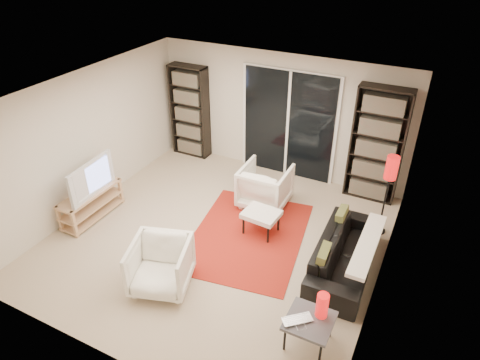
# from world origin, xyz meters

# --- Properties ---
(floor) EXTENTS (5.00, 5.00, 0.00)m
(floor) POSITION_xyz_m (0.00, 0.00, 0.00)
(floor) COLOR beige
(floor) RESTS_ON ground
(wall_back) EXTENTS (5.00, 0.02, 2.40)m
(wall_back) POSITION_xyz_m (0.00, 2.50, 1.20)
(wall_back) COLOR beige
(wall_back) RESTS_ON ground
(wall_front) EXTENTS (5.00, 0.02, 2.40)m
(wall_front) POSITION_xyz_m (0.00, -2.50, 1.20)
(wall_front) COLOR beige
(wall_front) RESTS_ON ground
(wall_left) EXTENTS (0.02, 5.00, 2.40)m
(wall_left) POSITION_xyz_m (-2.50, 0.00, 1.20)
(wall_left) COLOR beige
(wall_left) RESTS_ON ground
(wall_right) EXTENTS (0.02, 5.00, 2.40)m
(wall_right) POSITION_xyz_m (2.50, 0.00, 1.20)
(wall_right) COLOR beige
(wall_right) RESTS_ON ground
(ceiling) EXTENTS (5.00, 5.00, 0.02)m
(ceiling) POSITION_xyz_m (0.00, 0.00, 2.40)
(ceiling) COLOR white
(ceiling) RESTS_ON wall_back
(sliding_door) EXTENTS (1.92, 0.08, 2.16)m
(sliding_door) POSITION_xyz_m (0.20, 2.46, 1.05)
(sliding_door) COLOR white
(sliding_door) RESTS_ON ground
(bookshelf_left) EXTENTS (0.80, 0.30, 1.95)m
(bookshelf_left) POSITION_xyz_m (-1.95, 2.33, 0.98)
(bookshelf_left) COLOR black
(bookshelf_left) RESTS_ON ground
(bookshelf_right) EXTENTS (0.90, 0.30, 2.10)m
(bookshelf_right) POSITION_xyz_m (1.90, 2.33, 1.05)
(bookshelf_right) COLOR black
(bookshelf_right) RESTS_ON ground
(tv_stand) EXTENTS (0.38, 1.20, 0.50)m
(tv_stand) POSITION_xyz_m (-2.21, -0.46, 0.26)
(tv_stand) COLOR tan
(tv_stand) RESTS_ON floor
(tv) EXTENTS (0.21, 1.04, 0.60)m
(tv) POSITION_xyz_m (-2.19, -0.46, 0.80)
(tv) COLOR black
(tv) RESTS_ON tv_stand
(rug) EXTENTS (2.05, 2.56, 0.01)m
(rug) POSITION_xyz_m (0.42, 0.26, 0.01)
(rug) COLOR #A32014
(rug) RESTS_ON floor
(sofa) EXTENTS (0.80, 1.94, 0.56)m
(sofa) POSITION_xyz_m (2.01, 0.21, 0.28)
(sofa) COLOR black
(sofa) RESTS_ON floor
(armchair_back) EXTENTS (0.83, 0.85, 0.76)m
(armchair_back) POSITION_xyz_m (0.28, 1.22, 0.38)
(armchair_back) COLOR white
(armchair_back) RESTS_ON floor
(armchair_front) EXTENTS (0.99, 1.00, 0.73)m
(armchair_front) POSITION_xyz_m (-0.18, -1.27, 0.36)
(armchair_front) COLOR white
(armchair_front) RESTS_ON floor
(ottoman) EXTENTS (0.60, 0.50, 0.40)m
(ottoman) POSITION_xyz_m (0.56, 0.44, 0.35)
(ottoman) COLOR white
(ottoman) RESTS_ON floor
(side_table) EXTENTS (0.54, 0.54, 0.40)m
(side_table) POSITION_xyz_m (1.96, -1.27, 0.36)
(side_table) COLOR #4A4A50
(side_table) RESTS_ON floor
(laptop) EXTENTS (0.42, 0.41, 0.03)m
(laptop) POSITION_xyz_m (1.86, -1.39, 0.41)
(laptop) COLOR silver
(laptop) RESTS_ON side_table
(table_lamp) EXTENTS (0.14, 0.14, 0.33)m
(table_lamp) POSITION_xyz_m (2.05, -1.14, 0.56)
(table_lamp) COLOR red
(table_lamp) RESTS_ON side_table
(floor_lamp) EXTENTS (0.21, 0.21, 1.40)m
(floor_lamp) POSITION_xyz_m (2.29, 1.35, 1.07)
(floor_lamp) COLOR black
(floor_lamp) RESTS_ON floor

